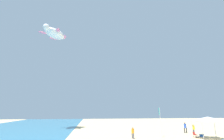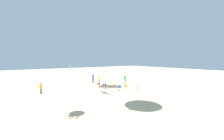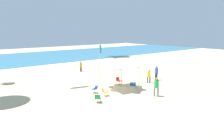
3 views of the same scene
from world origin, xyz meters
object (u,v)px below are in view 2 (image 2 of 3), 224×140
(person_watching_sky, at_px, (99,79))
(person_far_stroller, at_px, (125,79))
(canopy_tent, at_px, (110,72))
(banner_flag, at_px, (70,74))
(folding_chair_right_of_tent, at_px, (99,85))
(cooler_box, at_px, (104,85))
(folding_chair_facing_ocean, at_px, (119,87))
(person_kite_handler, at_px, (93,78))
(folding_chair_left_of_tent, at_px, (125,86))
(person_near_umbrella, at_px, (41,87))
(folding_chair_near_cooler, at_px, (137,87))

(person_watching_sky, xyz_separation_m, person_far_stroller, (-3.45, -3.89, 0.12))
(canopy_tent, xyz_separation_m, banner_flag, (2.19, 6.38, -0.09))
(folding_chair_right_of_tent, relative_size, cooler_box, 1.11)
(folding_chair_facing_ocean, xyz_separation_m, banner_flag, (5.15, 6.15, 2.18))
(banner_flag, height_order, person_kite_handler, banner_flag)
(canopy_tent, bearing_deg, person_kite_handler, -1.42)
(canopy_tent, height_order, folding_chair_facing_ocean, canopy_tent)
(canopy_tent, height_order, banner_flag, banner_flag)
(folding_chair_facing_ocean, bearing_deg, folding_chair_left_of_tent, 82.39)
(person_kite_handler, bearing_deg, banner_flag, -121.51)
(person_near_umbrella, bearing_deg, banner_flag, -116.68)
(folding_chair_left_of_tent, height_order, person_near_umbrella, person_near_umbrella)
(folding_chair_left_of_tent, relative_size, person_watching_sky, 0.49)
(folding_chair_near_cooler, relative_size, folding_chair_right_of_tent, 1.00)
(folding_chair_left_of_tent, bearing_deg, folding_chair_right_of_tent, -42.35)
(canopy_tent, bearing_deg, folding_chair_near_cooler, -152.14)
(folding_chair_right_of_tent, bearing_deg, cooler_box, -66.24)
(folding_chair_right_of_tent, relative_size, person_kite_handler, 0.44)
(person_watching_sky, distance_m, person_near_umbrella, 11.73)
(canopy_tent, bearing_deg, banner_flag, 71.07)
(folding_chair_left_of_tent, distance_m, cooler_box, 5.00)
(person_watching_sky, bearing_deg, cooler_box, 15.93)
(folding_chair_left_of_tent, bearing_deg, cooler_box, -63.27)
(person_far_stroller, bearing_deg, folding_chair_near_cooler, 28.77)
(folding_chair_near_cooler, distance_m, folding_chair_left_of_tent, 1.99)
(folding_chair_left_of_tent, height_order, banner_flag, banner_flag)
(canopy_tent, height_order, folding_chair_left_of_tent, canopy_tent)
(canopy_tent, bearing_deg, folding_chair_right_of_tent, 46.89)
(canopy_tent, distance_m, person_far_stroller, 4.83)
(folding_chair_right_of_tent, xyz_separation_m, banner_flag, (0.87, 4.97, 2.18))
(folding_chair_right_of_tent, bearing_deg, person_watching_sky, -33.63)
(folding_chair_facing_ocean, bearing_deg, person_far_stroller, 116.42)
(banner_flag, relative_size, person_watching_sky, 2.65)
(canopy_tent, relative_size, person_watching_sky, 2.35)
(folding_chair_near_cooler, height_order, folding_chair_facing_ocean, same)
(folding_chair_facing_ocean, xyz_separation_m, folding_chair_right_of_tent, (4.28, 1.19, 0.00))
(person_kite_handler, bearing_deg, canopy_tent, -65.57)
(folding_chair_left_of_tent, bearing_deg, folding_chair_near_cooler, 140.33)
(person_near_umbrella, bearing_deg, folding_chair_facing_ocean, -145.70)
(folding_chair_near_cooler, bearing_deg, canopy_tent, -109.73)
(banner_flag, bearing_deg, cooler_box, -90.74)
(canopy_tent, height_order, person_watching_sky, canopy_tent)
(banner_flag, relative_size, person_near_umbrella, 2.80)
(folding_chair_left_of_tent, bearing_deg, person_far_stroller, -114.78)
(cooler_box, relative_size, person_kite_handler, 0.40)
(folding_chair_left_of_tent, height_order, person_kite_handler, person_kite_handler)
(folding_chair_facing_ocean, distance_m, cooler_box, 5.09)
(folding_chair_facing_ocean, relative_size, cooler_box, 1.11)
(cooler_box, distance_m, person_kite_handler, 4.36)
(canopy_tent, relative_size, folding_chair_facing_ocean, 4.82)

